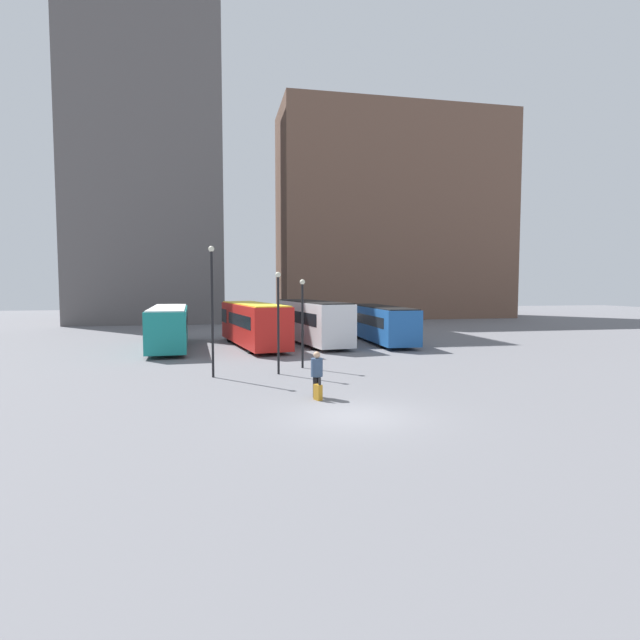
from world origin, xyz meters
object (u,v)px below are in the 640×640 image
Objects in this scene: suitcase at (318,392)px; lamp_post_0 at (212,302)px; traveler at (317,370)px; lamp_post_2 at (278,314)px; lamp_post_1 at (302,315)px; bus_2 at (312,321)px; bus_0 at (169,326)px; bus_3 at (380,322)px; bus_1 at (253,323)px.

suitcase is 0.14× the size of lamp_post_0.
traveler is 5.88m from lamp_post_2.
suitcase is (-0.06, -0.51, -0.78)m from traveler.
bus_2 is at bearing 76.64° from lamp_post_1.
bus_0 is at bearing 127.51° from lamp_post_1.
bus_0 is at bearing 118.25° from lamp_post_2.
bus_3 is at bearing 52.74° from lamp_post_2.
lamp_post_0 is at bearing 135.86° from bus_3.
lamp_post_1 is 0.93× the size of lamp_post_2.
lamp_post_0 is at bearing 157.30° from bus_1.
lamp_post_0 is (-12.78, -12.77, 2.15)m from bus_3.
bus_0 is 1.04× the size of bus_3.
bus_0 reaches higher than bus_3.
lamp_post_1 is at bearing -27.55° from traveler.
bus_3 is at bearing -47.81° from suitcase.
bus_2 reaches higher than traveler.
bus_3 is at bearing -95.01° from bus_1.
bus_0 is 13.07m from lamp_post_1.
bus_3 is (10.00, 0.81, -0.17)m from bus_1.
traveler is at bearing -28.94° from suitcase.
bus_3 is 18.19m from lamp_post_0.
lamp_post_1 is at bearing -145.42° from bus_0.
lamp_post_1 is 2.22m from lamp_post_2.
bus_2 is at bearing -32.72° from traveler.
suitcase is (7.25, -17.92, -1.30)m from bus_0.
bus_0 is 13.19× the size of suitcase.
bus_2 is at bearing -32.62° from suitcase.
suitcase is at bearing -160.90° from bus_0.
suitcase is at bearing 155.71° from bus_3.
bus_3 is 2.36× the size of lamp_post_1.
lamp_post_2 reaches higher than bus_2.
lamp_post_1 reaches higher than traveler.
bus_2 is 12.65× the size of suitcase.
traveler is 7.34m from lamp_post_1.
bus_1 is 12.44m from lamp_post_0.
traveler is (-8.65, -18.01, -0.46)m from bus_3.
traveler is 0.94m from suitcase.
bus_3 reaches higher than traveler.
bus_3 is 2.20× the size of lamp_post_2.
bus_0 is 13.63m from lamp_post_2.
suitcase is 0.17× the size of lamp_post_2.
lamp_post_1 reaches higher than bus_0.
lamp_post_1 is (1.97, -10.11, 1.16)m from bus_1.
bus_1 reaches higher than traveler.
traveler is 0.36× the size of lamp_post_2.
bus_3 is 13.62m from lamp_post_1.
bus_3 is 6.14× the size of traveler.
bus_0 is 2.28× the size of lamp_post_2.
bus_1 is 2.42× the size of lamp_post_1.
bus_1 is 1.03× the size of bus_2.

